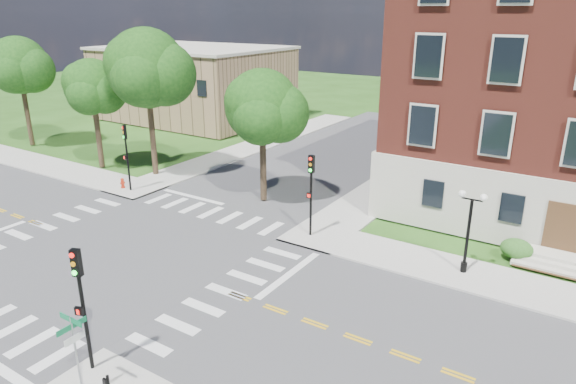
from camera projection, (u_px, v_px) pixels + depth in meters
The scene contains 18 objects.
ground at pixel (123, 254), 27.76m from camera, with size 160.00×160.00×0.00m, color #244814.
road_ew at pixel (123, 254), 27.76m from camera, with size 90.00×12.00×0.01m, color #3D3D3F.
road_ns at pixel (123, 254), 27.76m from camera, with size 12.00×90.00×0.01m, color #3D3D3F.
sidewalk_ne at pixel (484, 220), 32.08m from camera, with size 34.00×34.00×0.12m.
sidewalk_nw at pixel (143, 151), 47.76m from camera, with size 34.00×34.00×0.12m.
crosswalk_east at pixel (226, 292), 24.09m from camera, with size 2.20×10.20×0.02m, color silver, non-canonical shape.
stop_bar_east at pixel (289, 275), 25.65m from camera, with size 0.40×5.50×0.00m, color silver.
secondary_building at pixel (194, 82), 61.30m from camera, with size 20.40×15.40×8.30m.
tree_a at pixel (19, 65), 47.23m from camera, with size 5.24×5.24×10.18m.
tree_b at pixel (92, 87), 40.59m from camera, with size 4.35×4.35×8.84m.
tree_c at pixel (146, 68), 38.29m from camera, with size 5.97×5.97×11.24m.
tree_d at pixel (262, 107), 33.34m from camera, with size 4.89×4.89×8.90m.
traffic_signal_se at pixel (81, 295), 17.79m from camera, with size 0.38×0.45×4.80m.
traffic_signal_ne at pixel (311, 185), 28.87m from camera, with size 0.32×0.35×4.80m.
traffic_signal_nw at pixel (126, 149), 36.27m from camera, with size 0.38×0.46×4.80m.
twin_lamp_west at pixel (469, 227), 24.92m from camera, with size 1.36×0.36×4.23m.
street_sign_pole at pixel (74, 341), 16.74m from camera, with size 1.10×1.10×3.10m.
fire_hydrant at pixel (123, 183), 37.66m from camera, with size 0.35×0.35×0.75m.
Camera 1 is at (21.08, -16.17, 12.52)m, focal length 32.00 mm.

